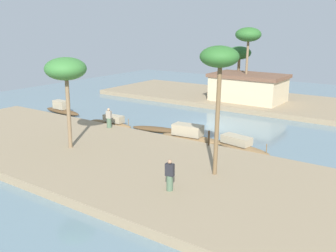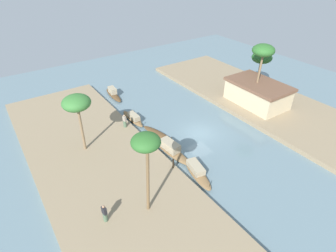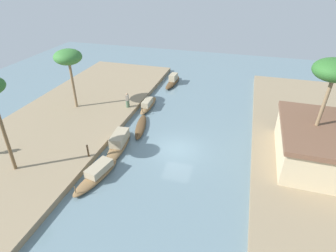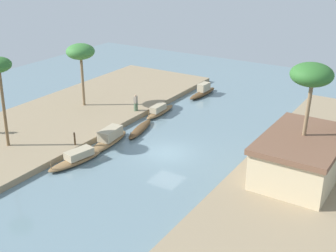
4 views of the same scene
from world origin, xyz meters
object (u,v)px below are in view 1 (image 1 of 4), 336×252
at_px(palm_tree_right_tall, 248,36).
at_px(riverside_building, 248,87).
at_px(sampan_near_left_bank, 239,145).
at_px(mooring_post, 209,138).
at_px(sampan_midstream, 62,109).
at_px(sampan_foreground, 190,135).
at_px(palm_tree_right_short, 239,54).
at_px(person_by_mooring, 109,119).
at_px(sampan_with_tall_canopy, 112,122).
at_px(person_on_near_bank, 170,176).
at_px(sampan_upstream_small, 158,130).
at_px(palm_tree_left_near, 66,70).
at_px(palm_tree_left_far, 219,61).

relative_size(palm_tree_right_tall, riverside_building, 0.99).
xyz_separation_m(sampan_near_left_bank, mooring_post, (-1.64, -1.64, 0.66)).
bearing_deg(palm_tree_right_tall, riverside_building, 14.06).
bearing_deg(sampan_midstream, sampan_foreground, 0.90).
bearing_deg(sampan_foreground, sampan_midstream, 172.53).
relative_size(sampan_foreground, palm_tree_right_short, 0.94).
distance_m(sampan_foreground, person_by_mooring, 7.07).
xyz_separation_m(sampan_foreground, person_by_mooring, (-6.73, -2.03, 0.72)).
relative_size(sampan_with_tall_canopy, palm_tree_right_tall, 0.58).
distance_m(person_on_near_bank, person_by_mooring, 13.47).
relative_size(sampan_with_tall_canopy, person_on_near_bank, 2.76).
relative_size(sampan_upstream_small, person_on_near_bank, 2.85).
xyz_separation_m(sampan_midstream, mooring_post, (18.28, -2.12, 0.60)).
distance_m(person_on_near_bank, mooring_post, 8.18).
distance_m(mooring_post, riverside_building, 17.62).
xyz_separation_m(sampan_midstream, palm_tree_left_near, (10.53, -8.06, 5.48)).
distance_m(sampan_upstream_small, palm_tree_left_near, 10.04).
distance_m(sampan_near_left_bank, riverside_building, 16.62).
bearing_deg(palm_tree_left_near, person_by_mooring, 104.79).
height_order(person_on_near_bank, mooring_post, person_on_near_bank).
relative_size(person_by_mooring, palm_tree_left_far, 0.23).
relative_size(sampan_near_left_bank, palm_tree_left_near, 0.78).
height_order(palm_tree_left_far, riverside_building, palm_tree_left_far).
height_order(person_on_near_bank, palm_tree_right_short, palm_tree_right_short).
bearing_deg(person_on_near_bank, palm_tree_left_far, -113.61).
xyz_separation_m(person_by_mooring, palm_tree_right_short, (2.04, 20.76, 4.21)).
relative_size(sampan_upstream_small, palm_tree_left_near, 0.77).
xyz_separation_m(sampan_upstream_small, person_by_mooring, (-3.09, -2.66, 1.00)).
bearing_deg(sampan_near_left_bank, palm_tree_right_short, 126.54).
bearing_deg(sampan_with_tall_canopy, person_on_near_bank, -37.06).
distance_m(sampan_with_tall_canopy, palm_tree_left_near, 9.56).
distance_m(sampan_midstream, riverside_building, 20.41).
bearing_deg(palm_tree_right_tall, sampan_foreground, -81.72).
bearing_deg(sampan_upstream_small, palm_tree_left_near, -114.73).
distance_m(sampan_midstream, palm_tree_right_short, 21.85).
distance_m(sampan_midstream, sampan_upstream_small, 12.19).
bearing_deg(palm_tree_left_far, sampan_with_tall_canopy, 156.94).
height_order(mooring_post, palm_tree_right_short, palm_tree_right_short).
bearing_deg(sampan_near_left_bank, sampan_upstream_small, -172.50).
distance_m(sampan_upstream_small, palm_tree_right_tall, 16.63).
relative_size(mooring_post, palm_tree_right_short, 0.19).
relative_size(person_on_near_bank, mooring_post, 1.57).
bearing_deg(palm_tree_right_tall, person_on_near_bank, -74.77).
distance_m(sampan_near_left_bank, person_on_near_bank, 9.61).
bearing_deg(riverside_building, palm_tree_right_short, 131.19).
height_order(sampan_midstream, palm_tree_left_near, palm_tree_left_near).
relative_size(person_by_mooring, riverside_building, 0.20).
height_order(palm_tree_left_far, palm_tree_right_tall, palm_tree_right_tall).
bearing_deg(person_by_mooring, sampan_with_tall_canopy, -64.22).
bearing_deg(sampan_midstream, riverside_building, 50.17).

